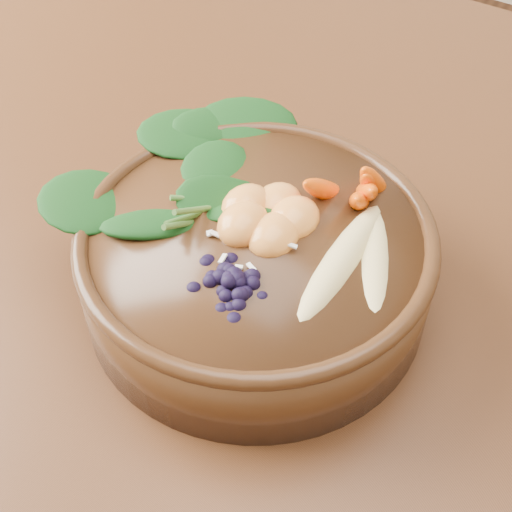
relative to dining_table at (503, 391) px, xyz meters
The scene contains 8 objects.
dining_table is the anchor object (origin of this frame).
stoneware_bowl 0.24m from the dining_table, 153.70° to the right, with size 0.25×0.25×0.07m, color #422714.
kale_heap 0.30m from the dining_table, 168.45° to the right, with size 0.17×0.15×0.04m, color #134114, non-canonical shape.
carrot_cluster 0.25m from the dining_table, behind, with size 0.05×0.05×0.07m, color #FD5403, non-canonical shape.
banana_halves 0.22m from the dining_table, 146.96° to the right, with size 0.08×0.14×0.02m.
mandarin_cluster 0.27m from the dining_table, 157.85° to the right, with size 0.07×0.08×0.03m, color orange, non-canonical shape.
blueberry_pile 0.29m from the dining_table, 140.56° to the right, with size 0.12×0.09×0.04m, color black, non-canonical shape.
coconut_flakes 0.27m from the dining_table, 149.01° to the right, with size 0.08×0.06×0.01m, color white, non-canonical shape.
Camera 1 is at (0.01, -0.39, 1.17)m, focal length 50.00 mm.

